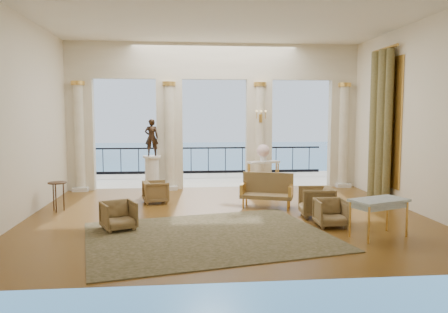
{
  "coord_description": "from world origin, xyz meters",
  "views": [
    {
      "loc": [
        -0.98,
        -9.8,
        2.32
      ],
      "look_at": [
        -0.01,
        0.6,
        1.31
      ],
      "focal_mm": 35.0,
      "sensor_mm": 36.0,
      "label": 1
    }
  ],
  "objects": [
    {
      "name": "wall_sconce",
      "position": [
        1.4,
        3.51,
        2.23
      ],
      "size": [
        0.3,
        0.11,
        0.33
      ],
      "color": "gold",
      "rests_on": "arcade"
    },
    {
      "name": "game_table",
      "position": [
        2.69,
        -2.0,
        0.65
      ],
      "size": [
        1.2,
        0.92,
        0.73
      ],
      "rotation": [
        0.0,
        0.0,
        0.37
      ],
      "color": "#8DA6AF",
      "rests_on": "ground"
    },
    {
      "name": "room_walls",
      "position": [
        0.0,
        -1.12,
        2.88
      ],
      "size": [
        9.0,
        9.0,
        9.0
      ],
      "color": "white",
      "rests_on": "ground"
    },
    {
      "name": "curtain",
      "position": [
        4.28,
        1.5,
        2.02
      ],
      "size": [
        0.33,
        1.4,
        4.09
      ],
      "color": "brown",
      "rests_on": "ground"
    },
    {
      "name": "armchair_c",
      "position": [
        2.02,
        -0.27,
        0.37
      ],
      "size": [
        0.75,
        0.79,
        0.75
      ],
      "primitive_type": "imported",
      "rotation": [
        0.0,
        0.0,
        -1.68
      ],
      "color": "#493A1F",
      "rests_on": "ground"
    },
    {
      "name": "arcade",
      "position": [
        -0.0,
        3.82,
        2.58
      ],
      "size": [
        9.0,
        0.56,
        4.5
      ],
      "color": "beige",
      "rests_on": "ground"
    },
    {
      "name": "pedestal",
      "position": [
        -1.94,
        3.5,
        0.52
      ],
      "size": [
        0.59,
        0.59,
        1.08
      ],
      "color": "silver",
      "rests_on": "ground"
    },
    {
      "name": "headland",
      "position": [
        -30.0,
        70.0,
        -3.0
      ],
      "size": [
        22.0,
        18.0,
        6.0
      ],
      "primitive_type": "cube",
      "color": "black",
      "rests_on": "sea"
    },
    {
      "name": "window_frame",
      "position": [
        4.47,
        1.5,
        2.1
      ],
      "size": [
        0.04,
        1.6,
        3.4
      ],
      "primitive_type": "cube",
      "color": "gold",
      "rests_on": "room_walls"
    },
    {
      "name": "sea",
      "position": [
        0.0,
        60.0,
        -6.0
      ],
      "size": [
        160.0,
        160.0,
        0.0
      ],
      "primitive_type": "plane",
      "color": "#1E5B8E",
      "rests_on": "ground"
    },
    {
      "name": "console_table",
      "position": [
        1.4,
        3.05,
        0.76
      ],
      "size": [
        1.04,
        0.69,
        0.92
      ],
      "rotation": [
        0.0,
        0.0,
        0.35
      ],
      "color": "silver",
      "rests_on": "ground"
    },
    {
      "name": "terrace",
      "position": [
        0.0,
        5.8,
        -0.05
      ],
      "size": [
        10.0,
        3.6,
        0.1
      ],
      "primitive_type": "cube",
      "color": "#B7AA97",
      "rests_on": "ground"
    },
    {
      "name": "settee",
      "position": [
        1.11,
        0.88,
        0.42
      ],
      "size": [
        1.39,
        0.94,
        0.85
      ],
      "rotation": [
        0.0,
        0.0,
        -0.33
      ],
      "color": "#493A1F",
      "rests_on": "ground"
    },
    {
      "name": "palm_tree",
      "position": [
        2.0,
        6.6,
        4.09
      ],
      "size": [
        2.0,
        2.0,
        4.5
      ],
      "color": "#4C3823",
      "rests_on": "terrace"
    },
    {
      "name": "armchair_b",
      "position": [
        2.06,
        -1.16,
        0.32
      ],
      "size": [
        0.63,
        0.59,
        0.63
      ],
      "primitive_type": "imported",
      "rotation": [
        0.0,
        0.0,
        -0.02
      ],
      "color": "#493A1F",
      "rests_on": "ground"
    },
    {
      "name": "statue",
      "position": [
        -1.94,
        3.5,
        1.63
      ],
      "size": [
        0.43,
        0.3,
        1.11
      ],
      "primitive_type": "imported",
      "rotation": [
        0.0,
        0.0,
        3.23
      ],
      "color": "black",
      "rests_on": "pedestal"
    },
    {
      "name": "side_table",
      "position": [
        -4.0,
        0.85,
        0.61
      ],
      "size": [
        0.44,
        0.44,
        0.71
      ],
      "color": "black",
      "rests_on": "ground"
    },
    {
      "name": "armchair_a",
      "position": [
        -2.29,
        -1.03,
        0.32
      ],
      "size": [
        0.81,
        0.79,
        0.64
      ],
      "primitive_type": "imported",
      "rotation": [
        0.0,
        0.0,
        0.44
      ],
      "color": "#493A1F",
      "rests_on": "ground"
    },
    {
      "name": "armchair_d",
      "position": [
        -1.72,
        1.64,
        0.32
      ],
      "size": [
        0.7,
        0.73,
        0.64
      ],
      "primitive_type": "imported",
      "rotation": [
        0.0,
        0.0,
        1.79
      ],
      "color": "#493A1F",
      "rests_on": "ground"
    },
    {
      "name": "floor",
      "position": [
        0.0,
        0.0,
        0.0
      ],
      "size": [
        9.0,
        9.0,
        0.0
      ],
      "primitive_type": "plane",
      "color": "#49280B",
      "rests_on": "ground"
    },
    {
      "name": "urn",
      "position": [
        1.4,
        3.05,
        1.21
      ],
      "size": [
        0.38,
        0.38,
        0.51
      ],
      "color": "white",
      "rests_on": "console_table"
    },
    {
      "name": "balustrade",
      "position": [
        0.0,
        7.4,
        0.41
      ],
      "size": [
        9.0,
        0.06,
        1.03
      ],
      "color": "black",
      "rests_on": "terrace"
    },
    {
      "name": "rug",
      "position": [
        -0.51,
        -1.69,
        0.01
      ],
      "size": [
        5.15,
        4.39,
        0.02
      ],
      "primitive_type": "cube",
      "rotation": [
        0.0,
        0.0,
        0.22
      ],
      "color": "#2E3417",
      "rests_on": "ground"
    }
  ]
}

